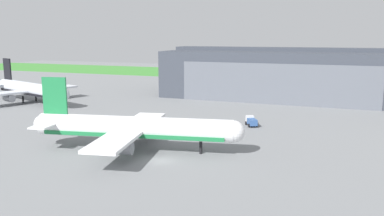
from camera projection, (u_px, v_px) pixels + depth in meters
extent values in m
plane|color=slate|center=(161.00, 161.00, 68.94)|extent=(440.00, 440.00, 0.00)
cube|color=#408B36|center=(287.00, 76.00, 214.68)|extent=(440.00, 56.00, 0.08)
cube|color=#383D47|center=(285.00, 73.00, 142.40)|extent=(80.84, 40.59, 16.04)
cube|color=slate|center=(275.00, 84.00, 123.89)|extent=(61.44, 0.30, 12.83)
cube|color=#383D47|center=(286.00, 49.00, 140.85)|extent=(80.84, 9.74, 1.20)
cylinder|color=silver|center=(31.00, 89.00, 127.68)|extent=(35.70, 15.86, 4.23)
sphere|color=silver|center=(63.00, 94.00, 116.21)|extent=(4.06, 4.06, 4.06)
sphere|color=silver|center=(5.00, 85.00, 139.15)|extent=(3.30, 3.30, 3.30)
cube|color=black|center=(31.00, 93.00, 127.89)|extent=(32.97, 14.95, 0.74)
cube|color=black|center=(7.00, 69.00, 136.29)|extent=(4.59, 1.92, 7.18)
cube|color=silver|center=(16.00, 83.00, 140.08)|extent=(5.02, 6.66, 0.28)
cube|color=silver|center=(4.00, 93.00, 121.79)|extent=(10.32, 15.86, 0.56)
cube|color=silver|center=(54.00, 88.00, 134.69)|extent=(10.32, 15.86, 0.56)
cylinder|color=gray|center=(9.00, 98.00, 122.44)|extent=(4.55, 3.51, 2.32)
cylinder|color=gray|center=(52.00, 93.00, 133.55)|extent=(4.55, 3.51, 2.32)
cylinder|color=black|center=(53.00, 103.00, 120.47)|extent=(0.56, 0.56, 2.30)
cylinder|color=black|center=(23.00, 100.00, 127.51)|extent=(0.56, 0.56, 2.30)
cylinder|color=black|center=(36.00, 98.00, 130.86)|extent=(0.56, 0.56, 2.30)
cylinder|color=white|center=(134.00, 127.00, 74.34)|extent=(37.43, 11.09, 4.16)
sphere|color=white|center=(234.00, 131.00, 71.13)|extent=(3.99, 3.99, 3.99)
sphere|color=white|center=(42.00, 124.00, 77.54)|extent=(3.24, 3.24, 3.24)
cube|color=#1E7A42|center=(134.00, 133.00, 74.54)|extent=(34.51, 10.57, 0.73)
cube|color=#1E7A42|center=(55.00, 96.00, 76.02)|extent=(4.84, 1.30, 7.07)
cube|color=white|center=(44.00, 125.00, 74.07)|extent=(4.39, 6.35, 0.28)
cube|color=white|center=(61.00, 119.00, 80.10)|extent=(4.39, 6.35, 0.28)
cube|color=white|center=(114.00, 141.00, 66.52)|extent=(8.55, 15.19, 0.56)
cube|color=white|center=(143.00, 121.00, 82.61)|extent=(8.55, 15.19, 0.56)
cylinder|color=gray|center=(121.00, 148.00, 67.75)|extent=(4.31, 2.99, 2.29)
cylinder|color=gray|center=(145.00, 129.00, 81.62)|extent=(4.31, 2.99, 2.29)
cylinder|color=black|center=(201.00, 147.00, 72.75)|extent=(0.56, 0.56, 2.38)
cylinder|color=black|center=(123.00, 147.00, 73.07)|extent=(0.56, 0.56, 2.38)
cylinder|color=black|center=(131.00, 141.00, 77.30)|extent=(0.56, 0.56, 2.38)
cube|color=silver|center=(250.00, 119.00, 96.60)|extent=(2.19, 2.00, 1.80)
cube|color=#335693|center=(252.00, 122.00, 94.48)|extent=(3.05, 3.59, 1.38)
cylinder|color=black|center=(254.00, 123.00, 96.66)|extent=(0.65, 0.90, 0.88)
cylinder|color=black|center=(246.00, 123.00, 96.41)|extent=(0.65, 0.90, 0.88)
cylinder|color=black|center=(257.00, 125.00, 94.07)|extent=(0.65, 0.90, 0.88)
cylinder|color=black|center=(249.00, 126.00, 93.82)|extent=(0.65, 0.90, 0.88)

